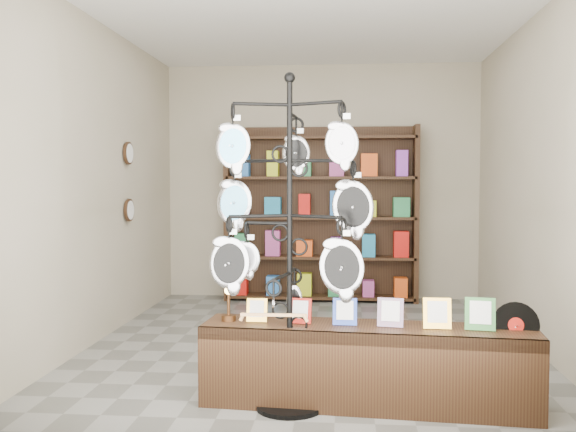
# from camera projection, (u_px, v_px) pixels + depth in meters

# --- Properties ---
(ground) EXTENTS (5.00, 5.00, 0.00)m
(ground) POSITION_uv_depth(u_px,v_px,m) (311.00, 346.00, 5.86)
(ground) COLOR slate
(ground) RESTS_ON ground
(room_envelope) EXTENTS (5.00, 5.00, 5.00)m
(room_envelope) POSITION_uv_depth(u_px,v_px,m) (311.00, 143.00, 5.77)
(room_envelope) COLOR #AFA28D
(room_envelope) RESTS_ON ground
(display_tree) EXTENTS (1.13, 0.97, 2.20)m
(display_tree) POSITION_uv_depth(u_px,v_px,m) (290.00, 216.00, 4.17)
(display_tree) COLOR black
(display_tree) RESTS_ON ground
(front_shelf) EXTENTS (2.23, 0.63, 0.78)m
(front_shelf) POSITION_uv_depth(u_px,v_px,m) (367.00, 366.00, 4.27)
(front_shelf) COLOR black
(front_shelf) RESTS_ON ground
(back_shelving) EXTENTS (2.42, 0.36, 2.20)m
(back_shelving) POSITION_uv_depth(u_px,v_px,m) (321.00, 219.00, 8.09)
(back_shelving) COLOR black
(back_shelving) RESTS_ON ground
(wall_clocks) EXTENTS (0.03, 0.24, 0.84)m
(wall_clocks) POSITION_uv_depth(u_px,v_px,m) (129.00, 182.00, 6.76)
(wall_clocks) COLOR black
(wall_clocks) RESTS_ON ground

